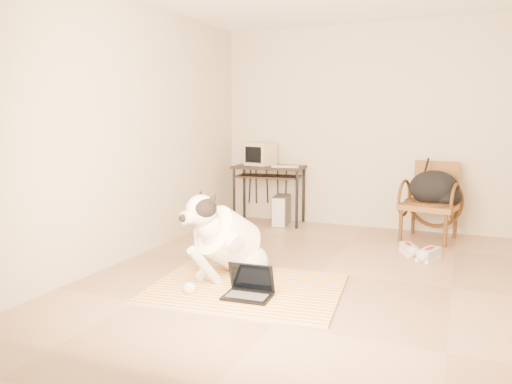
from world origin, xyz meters
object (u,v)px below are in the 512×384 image
Objects in this scene: dog at (228,241)px; crt_monitor at (260,154)px; pc_tower at (281,210)px; backpack at (436,189)px; rattan_chair at (431,201)px; laptop at (249,288)px; computer_desk at (269,174)px.

dog is 2.81× the size of crt_monitor.
backpack is (2.02, -0.15, 0.42)m from pc_tower.
backpack is (1.68, 2.26, 0.28)m from dog.
pc_tower is 0.76× the size of backpack.
rattan_chair is at bearing -4.31° from crt_monitor.
crt_monitor reaches higher than backpack.
crt_monitor is (-0.68, 2.49, 0.62)m from dog.
laptop is 0.94× the size of crt_monitor.
pc_tower reaches higher than laptop.
dog is 2.84m from rattan_chair.
computer_desk is at bearing 107.92° from laptop.
dog is at bearing 133.65° from laptop.
laptop is at bearing -46.35° from dog.
laptop is at bearing -114.33° from rattan_chair.
dog reaches higher than computer_desk.
laptop is at bearing -69.70° from crt_monitor.
computer_desk reaches higher than pc_tower.
laptop is at bearing -72.08° from computer_desk.
computer_desk is at bearing 102.22° from dog.
backpack is (0.06, -0.06, 0.15)m from rattan_chair.
pc_tower is 0.49× the size of rattan_chair.
dog is at bearing -126.67° from backpack.
backpack reaches higher than pc_tower.
dog is 2.60× the size of pc_tower.
pc_tower is at bearing 175.81° from backpack.
backpack is (1.29, 2.67, 0.54)m from laptop.
laptop is at bearing -115.79° from backpack.
pc_tower is 2.06m from backpack.
crt_monitor is at bearing 175.69° from rattan_chair.
dog is 1.97× the size of backpack.
backpack reaches higher than computer_desk.
crt_monitor is 2.37m from rattan_chair.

